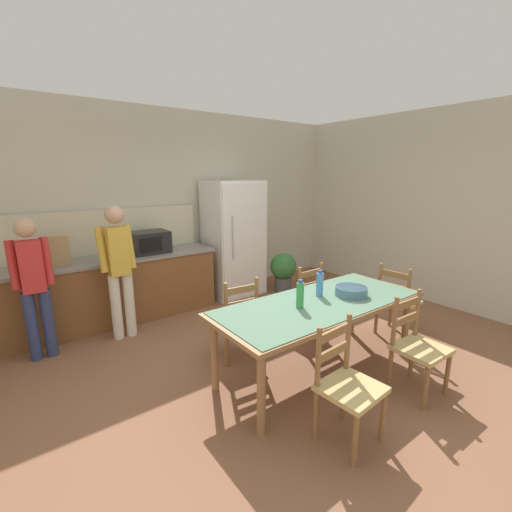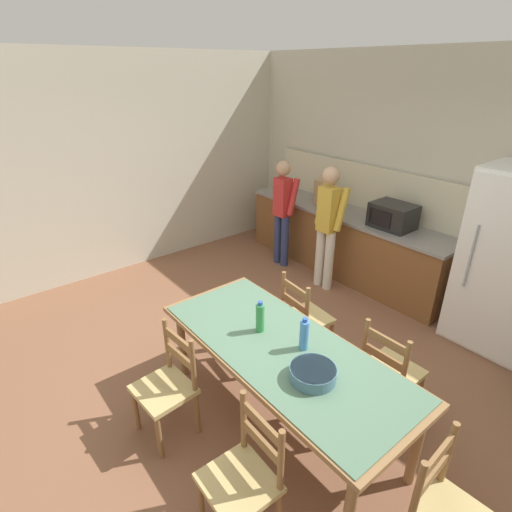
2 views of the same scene
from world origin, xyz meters
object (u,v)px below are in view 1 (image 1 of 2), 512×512
Objects in this scene: paper_bag at (58,251)px; serving_bowl at (351,291)px; chair_side_near_right at (417,346)px; bottle_near_centre at (300,295)px; refrigerator at (234,239)px; chair_head_end at (397,301)px; microwave at (150,242)px; person_at_sink at (33,282)px; chair_side_far_left at (236,318)px; potted_plant at (283,270)px; dining_table at (320,308)px; chair_side_far_right at (302,299)px; chair_side_near_left at (347,385)px; person_at_counter at (119,265)px; bottle_off_centre at (320,284)px.

paper_bag is 3.41m from serving_bowl.
bottle_near_centre is at bearing 136.95° from chair_side_near_right.
refrigerator reaches higher than chair_head_end.
bottle_near_centre is 0.30× the size of chair_head_end.
person_at_sink is (-1.43, -0.50, -0.17)m from microwave.
refrigerator reaches higher than chair_side_far_left.
chair_head_end is 2.05m from potted_plant.
dining_table is 2.39× the size of chair_side_near_right.
dining_table reaches higher than potted_plant.
paper_bag is at bearing 127.05° from dining_table.
chair_side_far_right is at bearing -94.42° from refrigerator.
chair_side_near_right is at bearing -92.52° from refrigerator.
microwave is 0.23× the size of dining_table.
serving_bowl is 0.35× the size of chair_side_far_right.
refrigerator is at bearing -117.08° from chair_side_far_left.
bottle_near_centre is at bearing 86.33° from chair_head_end.
chair_side_near_left is 0.59× the size of person_at_sink.
person_at_counter is (0.86, -0.02, 0.04)m from person_at_sink.
bottle_off_centre is at bearing -129.34° from person_at_sink.
chair_head_end is at bearing -126.27° from person_at_counter.
paper_bag reaches higher than bottle_near_centre.
chair_side_far_left is at bearing 64.64° from chair_head_end.
chair_side_far_left is (0.27, -1.74, -0.60)m from microwave.
chair_side_far_right is at bearing 44.07° from bottle_near_centre.
chair_side_near_right is (0.98, -0.01, 0.00)m from chair_side_near_left.
person_at_sink reaches higher than chair_side_near_left.
potted_plant is at bearing 51.88° from bottle_near_centre.
paper_bag is 0.77m from person_at_counter.
chair_side_near_left and chair_side_near_right have the same top height.
microwave is at bearing -75.56° from chair_side_far_left.
chair_side_near_left is at bearing -106.79° from bottle_near_centre.
bottle_near_centre is 0.84× the size of serving_bowl.
chair_side_near_left is (-1.12, -3.21, -0.49)m from refrigerator.
person_at_sink is (-2.18, 1.99, 0.18)m from dining_table.
person_at_counter is 2.71m from potted_plant.
bottle_off_centre is at bearing -102.36° from refrigerator.
chair_side_near_left is 2.87m from person_at_counter.
refrigerator is 2.11m from chair_side_far_left.
chair_side_far_right and chair_head_end have the same top height.
serving_bowl is 0.48× the size of potted_plant.
paper_bag is 2.31m from chair_side_far_left.
dining_table is 2.39× the size of chair_side_far_left.
chair_side_far_left is at bearing 123.12° from dining_table.
paper_bag is 1.12× the size of serving_bowl.
refrigerator reaches higher than person_at_sink.
dining_table is 0.92m from chair_side_near_left.
refrigerator is 1.15× the size of person_at_counter.
refrigerator is at bearing 75.79° from dining_table.
chair_side_far_right is at bearing 56.38° from dining_table.
person_at_counter is at bearing -165.61° from refrigerator.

